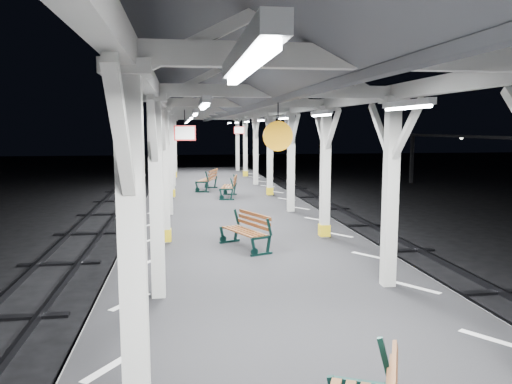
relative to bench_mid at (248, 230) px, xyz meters
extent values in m
plane|color=black|center=(0.09, -1.11, -1.44)|extent=(120.00, 120.00, 0.00)
cube|color=black|center=(0.09, -1.11, -0.94)|extent=(6.00, 50.00, 1.00)
cube|color=silver|center=(-2.36, -1.11, -0.43)|extent=(1.00, 48.00, 0.01)
cube|color=silver|center=(2.54, -1.11, -0.43)|extent=(1.00, 48.00, 0.01)
cube|color=#2D2D33|center=(-4.36, -1.11, -1.36)|extent=(0.08, 60.00, 0.16)
cube|color=black|center=(-4.91, -1.11, -1.41)|extent=(2.20, 0.22, 0.06)
cube|color=#2D2D33|center=(4.54, -1.11, -1.36)|extent=(0.08, 60.00, 0.16)
cube|color=#2D2D33|center=(5.64, -1.11, -1.36)|extent=(0.08, 60.00, 0.16)
cube|color=black|center=(5.09, -1.11, -1.41)|extent=(2.20, 0.22, 0.06)
cube|color=silver|center=(-1.91, -7.11, 1.16)|extent=(0.22, 0.22, 3.20)
cube|color=silver|center=(-1.91, -7.11, 2.82)|extent=(0.40, 0.40, 0.12)
cube|color=silver|center=(-1.91, -6.56, 2.31)|extent=(0.10, 0.99, 0.99)
cube|color=silver|center=(-1.91, -7.66, 2.31)|extent=(0.10, 0.99, 0.99)
cube|color=silver|center=(-1.91, -3.11, 1.16)|extent=(0.22, 0.22, 3.20)
cube|color=silver|center=(-1.91, -3.11, 2.82)|extent=(0.40, 0.40, 0.12)
cube|color=silver|center=(-1.91, -2.56, 2.31)|extent=(0.10, 0.99, 0.99)
cube|color=silver|center=(-1.91, -3.66, 2.31)|extent=(0.10, 0.99, 0.99)
cube|color=silver|center=(-1.91, 0.89, 1.16)|extent=(0.22, 0.22, 3.20)
cube|color=silver|center=(-1.91, 0.89, 2.82)|extent=(0.40, 0.40, 0.12)
cube|color=yellow|center=(-1.91, 0.89, -0.26)|extent=(0.26, 0.26, 0.30)
cube|color=silver|center=(-1.91, 1.44, 2.31)|extent=(0.10, 0.99, 0.99)
cube|color=silver|center=(-1.91, 0.34, 2.31)|extent=(0.10, 0.99, 0.99)
cube|color=silver|center=(-1.91, 4.89, 1.16)|extent=(0.22, 0.22, 3.20)
cube|color=silver|center=(-1.91, 4.89, 2.82)|extent=(0.40, 0.40, 0.12)
cube|color=silver|center=(-1.91, 5.44, 2.31)|extent=(0.10, 0.99, 0.99)
cube|color=silver|center=(-1.91, 4.34, 2.31)|extent=(0.10, 0.99, 0.99)
cube|color=silver|center=(-1.91, 8.89, 1.16)|extent=(0.22, 0.22, 3.20)
cube|color=silver|center=(-1.91, 8.89, 2.82)|extent=(0.40, 0.40, 0.12)
cube|color=yellow|center=(-1.91, 8.89, -0.26)|extent=(0.26, 0.26, 0.30)
cube|color=silver|center=(-1.91, 9.44, 2.31)|extent=(0.10, 0.99, 0.99)
cube|color=silver|center=(-1.91, 8.34, 2.31)|extent=(0.10, 0.99, 0.99)
cube|color=silver|center=(-1.91, 12.89, 1.16)|extent=(0.22, 0.22, 3.20)
cube|color=silver|center=(-1.91, 12.89, 2.82)|extent=(0.40, 0.40, 0.12)
cube|color=silver|center=(-1.91, 13.44, 2.31)|extent=(0.10, 0.99, 0.99)
cube|color=silver|center=(-1.91, 12.34, 2.31)|extent=(0.10, 0.99, 0.99)
cube|color=silver|center=(-1.91, 16.89, 1.16)|extent=(0.22, 0.22, 3.20)
cube|color=silver|center=(-1.91, 16.89, 2.82)|extent=(0.40, 0.40, 0.12)
cube|color=yellow|center=(-1.91, 16.89, -0.26)|extent=(0.26, 0.26, 0.30)
cube|color=silver|center=(-1.91, 17.44, 2.31)|extent=(0.10, 0.99, 0.99)
cube|color=silver|center=(-1.91, 16.34, 2.31)|extent=(0.10, 0.99, 0.99)
cube|color=silver|center=(-1.91, 20.89, 1.16)|extent=(0.22, 0.22, 3.20)
cube|color=silver|center=(-1.91, 20.89, 2.82)|extent=(0.40, 0.40, 0.12)
cube|color=silver|center=(-1.91, 21.44, 2.31)|extent=(0.10, 0.99, 0.99)
cube|color=silver|center=(-1.91, 20.34, 2.31)|extent=(0.10, 0.99, 0.99)
cube|color=silver|center=(2.09, -3.11, 1.16)|extent=(0.22, 0.22, 3.20)
cube|color=silver|center=(2.09, -3.11, 2.82)|extent=(0.40, 0.40, 0.12)
cube|color=silver|center=(2.09, -2.56, 2.31)|extent=(0.10, 0.99, 0.99)
cube|color=silver|center=(2.09, -3.66, 2.31)|extent=(0.10, 0.99, 0.99)
cube|color=silver|center=(2.09, 0.89, 1.16)|extent=(0.22, 0.22, 3.20)
cube|color=silver|center=(2.09, 0.89, 2.82)|extent=(0.40, 0.40, 0.12)
cube|color=yellow|center=(2.09, 0.89, -0.26)|extent=(0.26, 0.26, 0.30)
cube|color=silver|center=(2.09, 1.44, 2.31)|extent=(0.10, 0.99, 0.99)
cube|color=silver|center=(2.09, 0.34, 2.31)|extent=(0.10, 0.99, 0.99)
cube|color=silver|center=(2.09, 4.89, 1.16)|extent=(0.22, 0.22, 3.20)
cube|color=silver|center=(2.09, 4.89, 2.82)|extent=(0.40, 0.40, 0.12)
cube|color=silver|center=(2.09, 5.44, 2.31)|extent=(0.10, 0.99, 0.99)
cube|color=silver|center=(2.09, 4.34, 2.31)|extent=(0.10, 0.99, 0.99)
cube|color=silver|center=(2.09, 8.89, 1.16)|extent=(0.22, 0.22, 3.20)
cube|color=silver|center=(2.09, 8.89, 2.82)|extent=(0.40, 0.40, 0.12)
cube|color=yellow|center=(2.09, 8.89, -0.26)|extent=(0.26, 0.26, 0.30)
cube|color=silver|center=(2.09, 9.44, 2.31)|extent=(0.10, 0.99, 0.99)
cube|color=silver|center=(2.09, 8.34, 2.31)|extent=(0.10, 0.99, 0.99)
cube|color=silver|center=(2.09, 12.89, 1.16)|extent=(0.22, 0.22, 3.20)
cube|color=silver|center=(2.09, 12.89, 2.82)|extent=(0.40, 0.40, 0.12)
cube|color=silver|center=(2.09, 13.44, 2.31)|extent=(0.10, 0.99, 0.99)
cube|color=silver|center=(2.09, 12.34, 2.31)|extent=(0.10, 0.99, 0.99)
cube|color=silver|center=(2.09, 16.89, 1.16)|extent=(0.22, 0.22, 3.20)
cube|color=silver|center=(2.09, 16.89, 2.82)|extent=(0.40, 0.40, 0.12)
cube|color=yellow|center=(2.09, 16.89, -0.26)|extent=(0.26, 0.26, 0.30)
cube|color=silver|center=(2.09, 17.44, 2.31)|extent=(0.10, 0.99, 0.99)
cube|color=silver|center=(2.09, 16.34, 2.31)|extent=(0.10, 0.99, 0.99)
cube|color=silver|center=(2.09, 20.89, 1.16)|extent=(0.22, 0.22, 3.20)
cube|color=silver|center=(2.09, 20.89, 2.82)|extent=(0.40, 0.40, 0.12)
cube|color=silver|center=(2.09, 21.44, 2.31)|extent=(0.10, 0.99, 0.99)
cube|color=silver|center=(2.09, 20.34, 2.31)|extent=(0.10, 0.99, 0.99)
cube|color=silver|center=(-1.91, -1.11, 2.94)|extent=(0.18, 48.00, 0.24)
cube|color=silver|center=(2.09, -1.11, 2.94)|extent=(0.18, 48.00, 0.24)
cube|color=silver|center=(0.09, -7.11, 2.94)|extent=(4.20, 0.14, 0.20)
cube|color=silver|center=(0.09, -3.11, 2.94)|extent=(4.20, 0.14, 0.20)
cube|color=silver|center=(0.09, 0.89, 2.94)|extent=(4.20, 0.14, 0.20)
cube|color=silver|center=(0.09, 4.89, 2.94)|extent=(4.20, 0.14, 0.20)
cube|color=silver|center=(0.09, 8.89, 2.94)|extent=(4.20, 0.14, 0.20)
cube|color=silver|center=(0.09, 12.89, 2.94)|extent=(4.20, 0.14, 0.20)
cube|color=silver|center=(0.09, 16.89, 2.94)|extent=(4.20, 0.14, 0.20)
cube|color=silver|center=(0.09, 20.89, 2.94)|extent=(4.20, 0.14, 0.20)
cube|color=silver|center=(0.09, -1.11, 3.86)|extent=(0.16, 48.00, 0.20)
cube|color=#4A4B51|center=(-1.21, -1.11, 3.48)|extent=(2.80, 49.00, 1.45)
cube|color=#4A4B51|center=(1.39, -1.11, 3.48)|extent=(2.80, 49.00, 1.45)
cube|color=silver|center=(-1.21, -9.11, 2.66)|extent=(0.10, 1.35, 0.08)
cube|color=white|center=(-1.21, -9.11, 2.61)|extent=(0.05, 1.25, 0.05)
cube|color=silver|center=(-1.21, -5.11, 2.66)|extent=(0.10, 1.35, 0.08)
cube|color=white|center=(-1.21, -5.11, 2.61)|extent=(0.05, 1.25, 0.05)
cube|color=silver|center=(-1.21, -1.11, 2.66)|extent=(0.10, 1.35, 0.08)
cube|color=white|center=(-1.21, -1.11, 2.61)|extent=(0.05, 1.25, 0.05)
cube|color=silver|center=(-1.21, 2.89, 2.66)|extent=(0.10, 1.35, 0.08)
cube|color=white|center=(-1.21, 2.89, 2.61)|extent=(0.05, 1.25, 0.05)
cube|color=silver|center=(-1.21, 6.89, 2.66)|extent=(0.10, 1.35, 0.08)
cube|color=white|center=(-1.21, 6.89, 2.61)|extent=(0.05, 1.25, 0.05)
cube|color=silver|center=(-1.21, 10.89, 2.66)|extent=(0.10, 1.35, 0.08)
cube|color=white|center=(-1.21, 10.89, 2.61)|extent=(0.05, 1.25, 0.05)
cube|color=silver|center=(-1.21, 14.89, 2.66)|extent=(0.10, 1.35, 0.08)
cube|color=white|center=(-1.21, 14.89, 2.61)|extent=(0.05, 1.25, 0.05)
cube|color=silver|center=(-1.21, 18.89, 2.66)|extent=(0.10, 1.35, 0.08)
cube|color=white|center=(-1.21, 18.89, 2.61)|extent=(0.05, 1.25, 0.05)
cube|color=silver|center=(1.39, -5.11, 2.66)|extent=(0.10, 1.35, 0.08)
cube|color=white|center=(1.39, -5.11, 2.61)|extent=(0.05, 1.25, 0.05)
cube|color=silver|center=(1.39, -1.11, 2.66)|extent=(0.10, 1.35, 0.08)
cube|color=white|center=(1.39, -1.11, 2.61)|extent=(0.05, 1.25, 0.05)
cube|color=silver|center=(1.39, 2.89, 2.66)|extent=(0.10, 1.35, 0.08)
cube|color=white|center=(1.39, 2.89, 2.61)|extent=(0.05, 1.25, 0.05)
cube|color=silver|center=(1.39, 6.89, 2.66)|extent=(0.10, 1.35, 0.08)
cube|color=white|center=(1.39, 6.89, 2.61)|extent=(0.05, 1.25, 0.05)
cube|color=silver|center=(1.39, 10.89, 2.66)|extent=(0.10, 1.35, 0.08)
cube|color=white|center=(1.39, 10.89, 2.61)|extent=(0.05, 1.25, 0.05)
cube|color=silver|center=(1.39, 14.89, 2.66)|extent=(0.10, 1.35, 0.08)
cube|color=white|center=(1.39, 14.89, 2.61)|extent=(0.05, 1.25, 0.05)
cube|color=silver|center=(1.39, 18.89, 2.66)|extent=(0.10, 1.35, 0.08)
cube|color=white|center=(1.39, 18.89, 2.61)|extent=(0.05, 1.25, 0.05)
cylinder|color=black|center=(0.09, -3.11, 2.61)|extent=(0.02, 0.02, 0.30)
cylinder|color=orange|center=(0.09, -3.11, 2.21)|extent=(0.50, 0.04, 0.50)
cylinder|color=black|center=(-1.41, 0.44, 2.58)|extent=(0.02, 0.02, 0.36)
cube|color=red|center=(-1.41, 0.44, 2.23)|extent=(0.50, 0.03, 0.35)
cube|color=white|center=(-1.41, 0.44, 2.23)|extent=(0.44, 0.04, 0.29)
cylinder|color=black|center=(1.23, 12.36, 2.58)|extent=(0.02, 0.02, 0.36)
cube|color=red|center=(1.23, 12.36, 2.23)|extent=(0.50, 0.03, 0.35)
cube|color=white|center=(1.23, 12.36, 2.23)|extent=(0.44, 0.05, 0.29)
cube|color=black|center=(14.09, 20.89, 0.21)|extent=(0.20, 0.20, 3.30)
sphere|color=silver|center=(14.09, 14.89, 1.78)|extent=(0.20, 0.20, 0.20)
sphere|color=silver|center=(14.09, 20.89, 1.78)|extent=(0.20, 0.20, 0.20)
cube|color=black|center=(0.31, -7.19, 0.25)|extent=(0.17, 0.12, 0.45)
cube|color=black|center=(0.21, -0.70, -0.41)|extent=(0.52, 0.27, 0.05)
cube|color=black|center=(0.02, -0.78, -0.23)|extent=(0.15, 0.10, 0.42)
cube|color=black|center=(0.37, -0.63, -0.23)|extent=(0.13, 0.09, 0.42)
cube|color=black|center=(0.39, -0.63, 0.17)|extent=(0.15, 0.10, 0.40)
cube|color=black|center=(-0.37, 0.64, -0.41)|extent=(0.52, 0.27, 0.05)
cube|color=black|center=(-0.55, 0.56, -0.23)|extent=(0.15, 0.10, 0.42)
cube|color=black|center=(-0.20, 0.71, -0.23)|extent=(0.13, 0.09, 0.42)
cube|color=black|center=(-0.18, 0.72, 0.17)|extent=(0.15, 0.10, 0.40)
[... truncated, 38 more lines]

